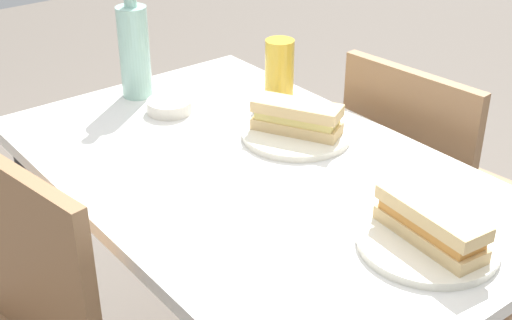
% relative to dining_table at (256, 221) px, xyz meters
% --- Properties ---
extents(dining_table, '(1.14, 0.71, 0.76)m').
position_rel_dining_table_xyz_m(dining_table, '(0.00, 0.00, 0.00)').
color(dining_table, silver).
rests_on(dining_table, ground).
extents(chair_far, '(0.43, 0.43, 0.87)m').
position_rel_dining_table_xyz_m(chair_far, '(0.01, 0.55, -0.13)').
color(chair_far, '#936B47').
rests_on(chair_far, ground).
extents(plate_near, '(0.24, 0.24, 0.01)m').
position_rel_dining_table_xyz_m(plate_near, '(-0.06, 0.16, 0.14)').
color(plate_near, silver).
rests_on(plate_near, dining_table).
extents(baguette_sandwich_near, '(0.20, 0.15, 0.07)m').
position_rel_dining_table_xyz_m(baguette_sandwich_near, '(-0.06, 0.16, 0.18)').
color(baguette_sandwich_near, '#DBB77A').
rests_on(baguette_sandwich_near, plate_near).
extents(knife_near, '(0.16, 0.10, 0.01)m').
position_rel_dining_table_xyz_m(knife_near, '(-0.09, 0.20, 0.15)').
color(knife_near, silver).
rests_on(knife_near, plate_near).
extents(plate_far, '(0.24, 0.24, 0.01)m').
position_rel_dining_table_xyz_m(plate_far, '(0.40, 0.06, 0.14)').
color(plate_far, silver).
rests_on(plate_far, dining_table).
extents(baguette_sandwich_far, '(0.21, 0.09, 0.07)m').
position_rel_dining_table_xyz_m(baguette_sandwich_far, '(0.40, 0.06, 0.18)').
color(baguette_sandwich_far, '#DBB77A').
rests_on(baguette_sandwich_far, plate_far).
extents(knife_far, '(0.18, 0.05, 0.01)m').
position_rel_dining_table_xyz_m(knife_far, '(0.39, 0.12, 0.15)').
color(knife_far, silver).
rests_on(knife_far, plate_far).
extents(water_bottle, '(0.07, 0.07, 0.30)m').
position_rel_dining_table_xyz_m(water_bottle, '(-0.48, -0.00, 0.25)').
color(water_bottle, '#99C6B7').
rests_on(water_bottle, dining_table).
extents(beer_glass, '(0.07, 0.07, 0.14)m').
position_rel_dining_table_xyz_m(beer_glass, '(-0.26, 0.28, 0.20)').
color(beer_glass, gold).
rests_on(beer_glass, dining_table).
extents(olive_bowl, '(0.11, 0.11, 0.03)m').
position_rel_dining_table_xyz_m(olive_bowl, '(-0.35, 0.01, 0.14)').
color(olive_bowl, silver).
rests_on(olive_bowl, dining_table).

